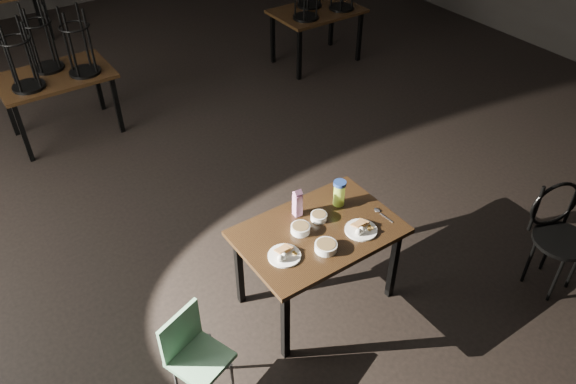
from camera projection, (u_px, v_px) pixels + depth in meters
main_table at (318, 238)px, 4.22m from camera, size 1.20×0.80×0.75m
plate_left at (284, 255)px, 3.94m from camera, size 0.24×0.24×0.08m
plate_right at (361, 229)px, 4.15m from camera, size 0.24×0.24×0.08m
bowl_near at (300, 229)px, 4.14m from camera, size 0.14×0.14×0.06m
bowl_far at (319, 216)px, 4.25m from camera, size 0.13×0.13×0.05m
bowl_big at (326, 247)px, 3.99m from camera, size 0.16×0.16×0.06m
juice_carton at (297, 203)px, 4.24m from camera, size 0.06×0.06×0.24m
water_bottle at (339, 193)px, 4.34m from camera, size 0.10×0.10×0.22m
spoon at (379, 211)px, 4.33m from camera, size 0.05×0.21×0.01m
bentwood_chair at (558, 229)px, 4.46m from camera, size 0.49×0.49×0.94m
school_chair at (193, 351)px, 3.69m from camera, size 0.44×0.44×0.75m
bg_table_left at (54, 73)px, 6.11m from camera, size 1.20×0.80×1.48m
bg_table_right at (318, 8)px, 7.61m from camera, size 1.20×0.80×1.48m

